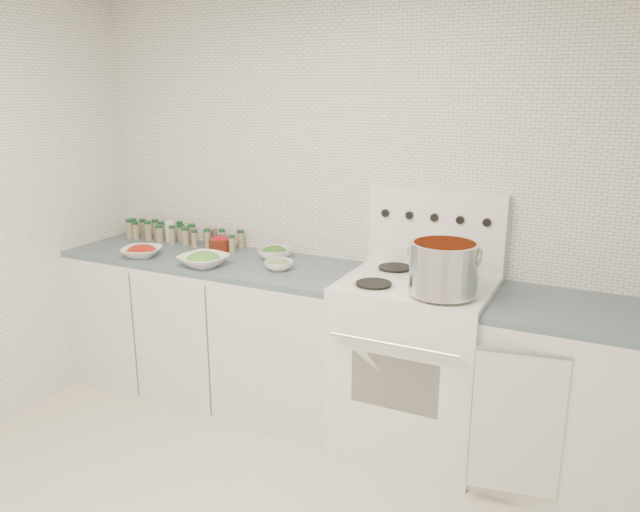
# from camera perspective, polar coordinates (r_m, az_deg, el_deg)

# --- Properties ---
(room_walls) EXTENTS (3.54, 3.04, 2.52)m
(room_walls) POSITION_cam_1_polar(r_m,az_deg,el_deg) (2.29, -11.22, 6.22)
(room_walls) COLOR white
(room_walls) RESTS_ON ground
(counter_left) EXTENTS (1.85, 0.62, 0.90)m
(counter_left) POSITION_cam_1_polar(r_m,az_deg,el_deg) (3.98, -9.63, -6.36)
(counter_left) COLOR white
(counter_left) RESTS_ON ground
(stove) EXTENTS (0.76, 0.70, 1.36)m
(stove) POSITION_cam_1_polar(r_m,az_deg,el_deg) (3.42, 8.67, -9.24)
(stove) COLOR white
(stove) RESTS_ON ground
(counter_right) EXTENTS (0.89, 0.69, 0.90)m
(counter_right) POSITION_cam_1_polar(r_m,az_deg,el_deg) (3.32, 22.59, -11.97)
(counter_right) COLOR white
(counter_right) RESTS_ON ground
(stock_pot) EXTENTS (0.35, 0.32, 0.25)m
(stock_pot) POSITION_cam_1_polar(r_m,az_deg,el_deg) (3.01, 11.23, -0.90)
(stock_pot) COLOR silver
(stock_pot) RESTS_ON stove
(bowl_tomato) EXTENTS (0.29, 0.29, 0.08)m
(bowl_tomato) POSITION_cam_1_polar(r_m,az_deg,el_deg) (3.94, -15.99, 0.42)
(bowl_tomato) COLOR white
(bowl_tomato) RESTS_ON counter_left
(bowl_snowpea) EXTENTS (0.31, 0.31, 0.09)m
(bowl_snowpea) POSITION_cam_1_polar(r_m,az_deg,el_deg) (3.65, -10.61, -0.34)
(bowl_snowpea) COLOR white
(bowl_snowpea) RESTS_ON counter_left
(bowl_broccoli) EXTENTS (0.22, 0.22, 0.08)m
(bowl_broccoli) POSITION_cam_1_polar(r_m,az_deg,el_deg) (3.75, -4.18, 0.31)
(bowl_broccoli) COLOR white
(bowl_broccoli) RESTS_ON counter_left
(bowl_zucchini) EXTENTS (0.19, 0.19, 0.07)m
(bowl_zucchini) POSITION_cam_1_polar(r_m,az_deg,el_deg) (3.53, -3.79, -0.77)
(bowl_zucchini) COLOR white
(bowl_zucchini) RESTS_ON counter_left
(bowl_pepper) EXTENTS (0.15, 0.15, 0.09)m
(bowl_pepper) POSITION_cam_1_polar(r_m,az_deg,el_deg) (3.99, -9.05, 1.19)
(bowl_pepper) COLOR #571B0E
(bowl_pepper) RESTS_ON counter_left
(salt_canister) EXTENTS (0.08, 0.08, 0.13)m
(salt_canister) POSITION_cam_1_polar(r_m,az_deg,el_deg) (4.28, -13.54, 2.22)
(salt_canister) COLOR white
(salt_canister) RESTS_ON counter_left
(tin_can) EXTENTS (0.10, 0.10, 0.11)m
(tin_can) POSITION_cam_1_polar(r_m,az_deg,el_deg) (4.14, -10.03, 1.80)
(tin_can) COLOR #9F9486
(tin_can) RESTS_ON counter_left
(spice_cluster) EXTENTS (0.88, 0.16, 0.14)m
(spice_cluster) POSITION_cam_1_polar(r_m,az_deg,el_deg) (4.25, -13.37, 2.07)
(spice_cluster) COLOR gray
(spice_cluster) RESTS_ON counter_left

